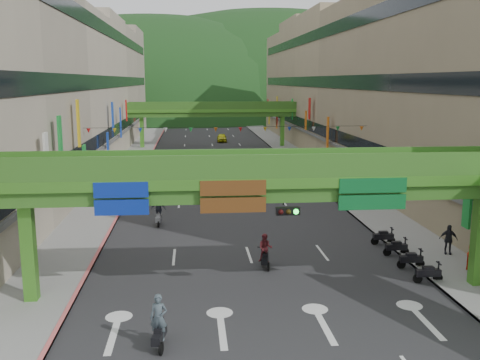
% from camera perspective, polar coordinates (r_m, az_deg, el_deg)
% --- Properties ---
extents(ground, '(320.00, 320.00, 0.00)m').
position_cam_1_polar(ground, '(21.64, 4.54, -18.14)').
color(ground, black).
rests_on(ground, ground).
extents(road_slab, '(18.00, 140.00, 0.02)m').
position_cam_1_polar(road_slab, '(69.54, -2.39, 2.00)').
color(road_slab, '#28282B').
rests_on(road_slab, ground).
extents(sidewalk_left, '(4.00, 140.00, 0.15)m').
position_cam_1_polar(sidewalk_left, '(69.88, -11.44, 1.89)').
color(sidewalk_left, gray).
rests_on(sidewalk_left, ground).
extents(sidewalk_right, '(4.00, 140.00, 0.15)m').
position_cam_1_polar(sidewalk_right, '(70.92, 6.53, 2.16)').
color(sidewalk_right, gray).
rests_on(sidewalk_right, ground).
extents(curb_left, '(0.20, 140.00, 0.18)m').
position_cam_1_polar(curb_left, '(69.69, -9.89, 1.94)').
color(curb_left, '#CC5959').
rests_on(curb_left, ground).
extents(curb_right, '(0.20, 140.00, 0.18)m').
position_cam_1_polar(curb_right, '(70.56, 5.02, 2.16)').
color(curb_right, gray).
rests_on(curb_right, ground).
extents(building_row_left, '(12.80, 95.00, 19.00)m').
position_cam_1_polar(building_row_left, '(70.44, -18.23, 9.31)').
color(building_row_left, '#9E937F').
rests_on(building_row_left, ground).
extents(building_row_right, '(12.80, 95.00, 19.00)m').
position_cam_1_polar(building_row_right, '(72.21, 12.95, 9.59)').
color(building_row_right, gray).
rests_on(building_row_right, ground).
extents(overpass_near, '(28.00, 12.27, 7.10)m').
position_cam_1_polar(overpass_near, '(24.99, 4.76, -1.42)').
color(overpass_near, '#4C9E2D').
rests_on(overpass_near, ground).
extents(overpass_far, '(28.00, 2.20, 7.10)m').
position_cam_1_polar(overpass_far, '(83.90, -2.93, 7.17)').
color(overpass_far, '#4C9E2D').
rests_on(overpass_far, ground).
extents(hill_left, '(168.00, 140.00, 112.00)m').
position_cam_1_polar(hill_left, '(179.37, -8.98, 7.14)').
color(hill_left, '#1C4419').
rests_on(hill_left, ground).
extents(hill_right, '(208.00, 176.00, 128.00)m').
position_cam_1_polar(hill_right, '(200.96, 2.95, 7.61)').
color(hill_right, '#1C4419').
rests_on(hill_right, ground).
extents(bunting_string, '(26.00, 0.36, 0.47)m').
position_cam_1_polar(bunting_string, '(49.00, -1.28, 5.40)').
color(bunting_string, black).
rests_on(bunting_string, ground).
extents(scooter_rider_near, '(0.75, 1.59, 2.22)m').
position_cam_1_polar(scooter_rider_near, '(21.83, -8.66, -14.84)').
color(scooter_rider_near, black).
rests_on(scooter_rider_near, ground).
extents(scooter_rider_mid, '(0.89, 1.59, 1.97)m').
position_cam_1_polar(scooter_rider_mid, '(30.16, 2.72, -7.53)').
color(scooter_rider_mid, black).
rests_on(scooter_rider_mid, ground).
extents(scooter_rider_left, '(1.05, 1.60, 2.12)m').
position_cam_1_polar(scooter_rider_left, '(39.15, -8.70, -3.31)').
color(scooter_rider_left, gray).
rests_on(scooter_rider_left, ground).
extents(scooter_rider_far, '(0.80, 1.60, 1.92)m').
position_cam_1_polar(scooter_rider_far, '(68.53, -2.94, 2.67)').
color(scooter_rider_far, maroon).
rests_on(scooter_rider_far, ground).
extents(parked_scooter_row, '(1.60, 7.15, 1.08)m').
position_cam_1_polar(parked_scooter_row, '(32.67, 17.03, -7.47)').
color(parked_scooter_row, black).
rests_on(parked_scooter_row, ground).
extents(car_silver, '(1.89, 4.18, 1.33)m').
position_cam_1_polar(car_silver, '(60.03, -5.63, 1.22)').
color(car_silver, '#B3B3BB').
rests_on(car_silver, ground).
extents(car_yellow, '(1.81, 4.15, 1.39)m').
position_cam_1_polar(car_yellow, '(91.74, -1.95, 4.52)').
color(car_yellow, gold).
rests_on(car_yellow, ground).
extents(pedestrian_red, '(1.13, 1.07, 1.84)m').
position_cam_1_polar(pedestrian_red, '(32.18, 23.68, -7.44)').
color(pedestrian_red, '#B41704').
rests_on(pedestrian_red, ground).
extents(pedestrian_dark, '(1.13, 0.70, 1.79)m').
position_cam_1_polar(pedestrian_dark, '(34.45, 21.31, -6.15)').
color(pedestrian_dark, '#212129').
rests_on(pedestrian_dark, ground).
extents(pedestrian_blue, '(0.99, 0.91, 1.79)m').
position_cam_1_polar(pedestrian_blue, '(52.68, 9.33, 0.07)').
color(pedestrian_blue, '#30475E').
rests_on(pedestrian_blue, ground).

